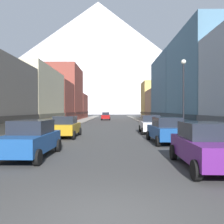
{
  "coord_description": "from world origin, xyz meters",
  "views": [
    {
      "loc": [
        0.19,
        -4.86,
        2.28
      ],
      "look_at": [
        -0.08,
        33.17,
        1.96
      ],
      "focal_mm": 38.33,
      "sensor_mm": 36.0,
      "label": 1
    }
  ],
  "objects_px": {
    "potted_plant_0": "(21,132)",
    "streetlamp_right": "(183,87)",
    "car_left_0": "(31,139)",
    "car_driving_0": "(106,116)",
    "car_right_0": "(206,145)",
    "car_right_2": "(151,124)",
    "car_right_1": "(166,130)",
    "car_left_1": "(66,126)"
  },
  "relations": [
    {
      "from": "potted_plant_0",
      "to": "streetlamp_right",
      "type": "bearing_deg",
      "value": -3.16
    },
    {
      "from": "car_left_0",
      "to": "streetlamp_right",
      "type": "xyz_separation_m",
      "value": [
        9.15,
        6.26,
        3.09
      ]
    },
    {
      "from": "car_driving_0",
      "to": "potted_plant_0",
      "type": "height_order",
      "value": "car_driving_0"
    },
    {
      "from": "car_right_0",
      "to": "car_right_2",
      "type": "distance_m",
      "value": 13.96
    },
    {
      "from": "car_left_0",
      "to": "car_right_1",
      "type": "distance_m",
      "value": 9.11
    },
    {
      "from": "car_left_1",
      "to": "streetlamp_right",
      "type": "height_order",
      "value": "streetlamp_right"
    },
    {
      "from": "streetlamp_right",
      "to": "car_driving_0",
      "type": "bearing_deg",
      "value": 100.75
    },
    {
      "from": "car_left_0",
      "to": "car_right_2",
      "type": "relative_size",
      "value": 0.99
    },
    {
      "from": "car_driving_0",
      "to": "streetlamp_right",
      "type": "distance_m",
      "value": 37.4
    },
    {
      "from": "car_left_0",
      "to": "streetlamp_right",
      "type": "height_order",
      "value": "streetlamp_right"
    },
    {
      "from": "car_left_1",
      "to": "car_right_1",
      "type": "distance_m",
      "value": 8.35
    },
    {
      "from": "car_left_0",
      "to": "car_driving_0",
      "type": "distance_m",
      "value": 42.94
    },
    {
      "from": "car_right_1",
      "to": "car_left_1",
      "type": "bearing_deg",
      "value": 155.63
    },
    {
      "from": "car_left_1",
      "to": "car_right_2",
      "type": "xyz_separation_m",
      "value": [
        7.6,
        3.42,
        0.0
      ]
    },
    {
      "from": "car_right_1",
      "to": "car_driving_0",
      "type": "xyz_separation_m",
      "value": [
        -5.4,
        37.86,
        0.0
      ]
    },
    {
      "from": "car_left_1",
      "to": "car_right_1",
      "type": "height_order",
      "value": "same"
    },
    {
      "from": "car_left_0",
      "to": "potted_plant_0",
      "type": "xyz_separation_m",
      "value": [
        -3.2,
        6.94,
        -0.34
      ]
    },
    {
      "from": "car_right_2",
      "to": "car_driving_0",
      "type": "height_order",
      "value": "same"
    },
    {
      "from": "car_driving_0",
      "to": "car_left_0",
      "type": "bearing_deg",
      "value": -92.94
    },
    {
      "from": "car_left_1",
      "to": "car_right_1",
      "type": "relative_size",
      "value": 0.99
    },
    {
      "from": "car_right_0",
      "to": "car_right_2",
      "type": "xyz_separation_m",
      "value": [
        0.0,
        13.96,
        0.0
      ]
    },
    {
      "from": "car_driving_0",
      "to": "potted_plant_0",
      "type": "xyz_separation_m",
      "value": [
        -5.4,
        -35.94,
        -0.34
      ]
    },
    {
      "from": "car_left_0",
      "to": "car_right_1",
      "type": "xyz_separation_m",
      "value": [
        7.6,
        5.02,
        0.0
      ]
    },
    {
      "from": "car_right_2",
      "to": "car_driving_0",
      "type": "xyz_separation_m",
      "value": [
        -5.4,
        31.0,
        0.0
      ]
    },
    {
      "from": "car_right_2",
      "to": "potted_plant_0",
      "type": "distance_m",
      "value": 11.88
    },
    {
      "from": "car_right_1",
      "to": "potted_plant_0",
      "type": "xyz_separation_m",
      "value": [
        -10.8,
        1.92,
        -0.34
      ]
    },
    {
      "from": "car_left_1",
      "to": "streetlamp_right",
      "type": "xyz_separation_m",
      "value": [
        9.15,
        -2.21,
        3.09
      ]
    },
    {
      "from": "car_right_1",
      "to": "car_driving_0",
      "type": "bearing_deg",
      "value": 98.12
    },
    {
      "from": "car_left_0",
      "to": "streetlamp_right",
      "type": "distance_m",
      "value": 11.5
    },
    {
      "from": "car_right_0",
      "to": "car_left_0",
      "type": "bearing_deg",
      "value": 164.67
    },
    {
      "from": "car_right_0",
      "to": "car_right_2",
      "type": "bearing_deg",
      "value": 90.0
    },
    {
      "from": "streetlamp_right",
      "to": "car_right_2",
      "type": "bearing_deg",
      "value": 105.39
    },
    {
      "from": "car_driving_0",
      "to": "streetlamp_right",
      "type": "bearing_deg",
      "value": -79.25
    },
    {
      "from": "car_left_1",
      "to": "car_right_1",
      "type": "bearing_deg",
      "value": -24.37
    },
    {
      "from": "car_right_0",
      "to": "car_right_1",
      "type": "bearing_deg",
      "value": 90.0
    },
    {
      "from": "potted_plant_0",
      "to": "car_right_2",
      "type": "bearing_deg",
      "value": 24.58
    },
    {
      "from": "car_left_1",
      "to": "car_driving_0",
      "type": "height_order",
      "value": "same"
    },
    {
      "from": "car_right_1",
      "to": "streetlamp_right",
      "type": "height_order",
      "value": "streetlamp_right"
    },
    {
      "from": "streetlamp_right",
      "to": "car_left_1",
      "type": "bearing_deg",
      "value": 166.45
    },
    {
      "from": "car_driving_0",
      "to": "car_left_1",
      "type": "bearing_deg",
      "value": -93.66
    },
    {
      "from": "streetlamp_right",
      "to": "car_left_0",
      "type": "bearing_deg",
      "value": -145.64
    },
    {
      "from": "streetlamp_right",
      "to": "car_right_0",
      "type": "bearing_deg",
      "value": -100.52
    }
  ]
}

